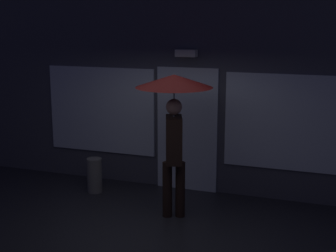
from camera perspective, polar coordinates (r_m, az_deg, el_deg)
name	(u,v)px	position (r m, az deg, el deg)	size (l,w,h in m)	color
ground_plane	(140,238)	(7.04, -3.32, -12.99)	(18.00, 18.00, 0.00)	#26262B
building_facade	(190,69)	(8.61, 2.63, 6.69)	(10.29, 0.48, 4.37)	#4C4C56
person_with_umbrella	(174,106)	(7.26, 0.71, 2.40)	(1.15, 1.15, 2.22)	black
sidewalk_bollard	(95,175)	(8.77, -8.58, -5.72)	(0.26, 0.26, 0.62)	slate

